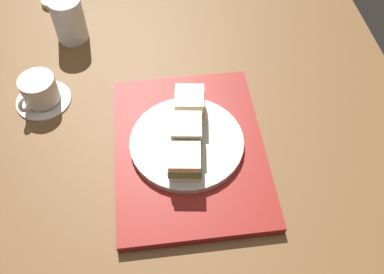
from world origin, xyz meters
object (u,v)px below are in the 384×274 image
at_px(sandwich_far, 188,104).
at_px(sandwich_middle, 187,132).
at_px(drinking_glass, 69,19).
at_px(sandwich_near, 185,163).
at_px(small_sauce_dish, 53,1).
at_px(sandwich_plate, 187,142).
at_px(coffee_cup, 40,92).

bearing_deg(sandwich_far, sandwich_middle, 171.17).
bearing_deg(drinking_glass, sandwich_near, -152.45).
distance_m(sandwich_middle, small_sauce_dish, 0.62).
height_order(sandwich_near, drinking_glass, drinking_glass).
relative_size(sandwich_plate, small_sauce_dish, 3.71).
height_order(sandwich_plate, small_sauce_dish, sandwich_plate).
height_order(sandwich_middle, drinking_glass, drinking_glass).
xyz_separation_m(sandwich_middle, sandwich_far, (0.07, -0.01, 0.00)).
height_order(sandwich_middle, sandwich_far, sandwich_far).
xyz_separation_m(sandwich_middle, drinking_glass, (0.38, 0.25, -0.01)).
height_order(coffee_cup, small_sauce_dish, coffee_cup).
relative_size(sandwich_near, drinking_glass, 0.64).
relative_size(sandwich_plate, coffee_cup, 1.88).
height_order(sandwich_plate, sandwich_far, sandwich_far).
bearing_deg(small_sauce_dish, sandwich_near, -153.61).
height_order(sandwich_far, drinking_glass, drinking_glass).
relative_size(sandwich_middle, small_sauce_dish, 1.12).
bearing_deg(sandwich_middle, drinking_glass, 32.76).
bearing_deg(sandwich_near, coffee_cup, 50.58).
xyz_separation_m(sandwich_near, drinking_glass, (0.45, 0.24, -0.00)).
xyz_separation_m(sandwich_plate, drinking_glass, (0.38, 0.25, 0.03)).
bearing_deg(sandwich_near, drinking_glass, 27.55).
bearing_deg(coffee_cup, small_sauce_dish, 0.77).
relative_size(sandwich_plate, sandwich_middle, 3.30).
relative_size(drinking_glass, small_sauce_dish, 1.79).
bearing_deg(sandwich_middle, sandwich_near, 171.17).
height_order(sandwich_near, coffee_cup, sandwich_near).
bearing_deg(small_sauce_dish, sandwich_middle, -149.86).
height_order(drinking_glass, small_sauce_dish, drinking_glass).
distance_m(coffee_cup, drinking_glass, 0.22).
bearing_deg(sandwich_plate, sandwich_middle, -159.44).
bearing_deg(sandwich_far, small_sauce_dish, 34.60).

